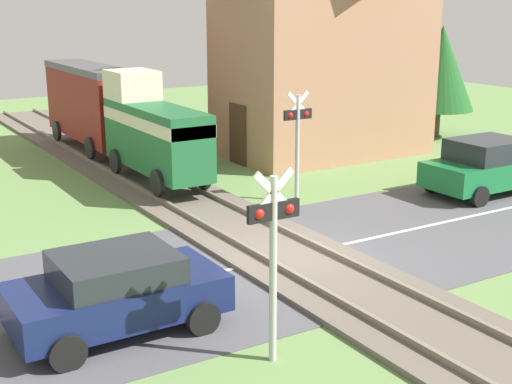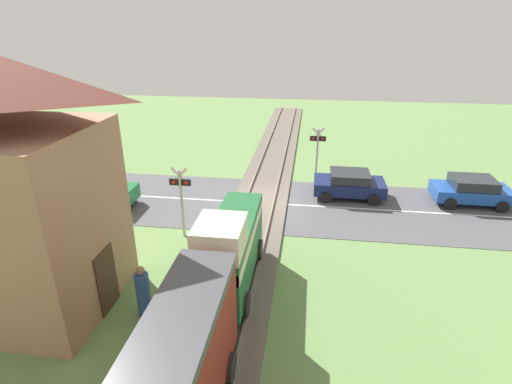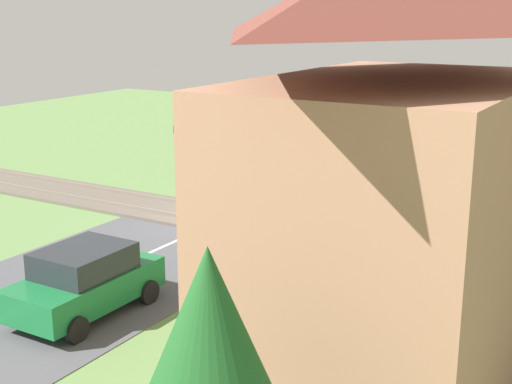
% 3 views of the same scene
% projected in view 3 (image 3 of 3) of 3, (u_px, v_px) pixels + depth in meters
% --- Properties ---
extents(ground_plane, '(60.00, 60.00, 0.00)m').
position_uv_depth(ground_plane, '(222.00, 221.00, 24.23)').
color(ground_plane, '#66894C').
extents(road_surface, '(48.00, 6.40, 0.02)m').
position_uv_depth(road_surface, '(222.00, 221.00, 24.23)').
color(road_surface, '#515156').
rests_on(road_surface, ground_plane).
extents(track_bed, '(2.80, 48.00, 0.24)m').
position_uv_depth(track_bed, '(222.00, 219.00, 24.21)').
color(track_bed, '#665B51').
rests_on(track_bed, ground_plane).
extents(car_near_crossing, '(3.62, 2.03, 1.40)m').
position_uv_depth(car_near_crossing, '(254.00, 170.00, 28.51)').
color(car_near_crossing, '#141E4C').
rests_on(car_near_crossing, ground_plane).
extents(car_far_side, '(3.76, 1.97, 1.64)m').
position_uv_depth(car_far_side, '(85.00, 280.00, 16.68)').
color(car_far_side, '#197038').
rests_on(car_far_side, ground_plane).
extents(car_behind_queue, '(3.69, 1.99, 1.39)m').
position_uv_depth(car_behind_queue, '(320.00, 146.00, 33.53)').
color(car_behind_queue, '#1E4CA8').
rests_on(car_behind_queue, ground_plane).
extents(crossing_signal_west_approach, '(0.90, 0.18, 3.13)m').
position_uv_depth(crossing_signal_west_approach, '(181.00, 140.00, 27.92)').
color(crossing_signal_west_approach, '#B7B7B7').
rests_on(crossing_signal_west_approach, ground_plane).
extents(crossing_signal_east_approach, '(0.90, 0.18, 3.13)m').
position_uv_depth(crossing_signal_east_approach, '(278.00, 197.00, 19.53)').
color(crossing_signal_east_approach, '#B7B7B7').
rests_on(crossing_signal_east_approach, ground_plane).
extents(station_building, '(7.69, 4.82, 8.24)m').
position_uv_depth(station_building, '(394.00, 180.00, 12.86)').
color(station_building, '#AD7A5B').
rests_on(station_building, ground_plane).
extents(pedestrian_by_station, '(0.43, 0.43, 1.76)m').
position_uv_depth(pedestrian_by_station, '(462.00, 268.00, 17.59)').
color(pedestrian_by_station, '#2D4C8E').
rests_on(pedestrian_by_station, ground_plane).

